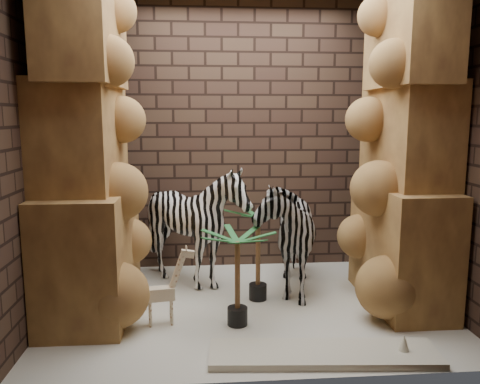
{
  "coord_description": "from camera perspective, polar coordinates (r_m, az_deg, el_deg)",
  "views": [
    {
      "loc": [
        -0.42,
        -4.15,
        1.74
      ],
      "look_at": [
        -0.07,
        0.15,
        1.04
      ],
      "focal_mm": 35.71,
      "sensor_mm": 36.0,
      "label": 1
    }
  ],
  "objects": [
    {
      "name": "zebra_left",
      "position": [
        4.88,
        -5.3,
        -4.72
      ],
      "size": [
        1.06,
        1.3,
        1.15
      ],
      "primitive_type": "imported",
      "rotation": [
        0.0,
        0.0,
        0.03
      ],
      "color": "white",
      "rests_on": "floor"
    },
    {
      "name": "wall_back",
      "position": [
        5.42,
        -0.22,
        6.62
      ],
      "size": [
        3.5,
        0.0,
        3.5
      ],
      "primitive_type": "plane",
      "rotation": [
        1.57,
        0.0,
        0.0
      ],
      "color": "#37241D",
      "rests_on": "ground"
    },
    {
      "name": "wall_right",
      "position": [
        4.68,
        23.04,
        5.51
      ],
      "size": [
        0.0,
        3.0,
        3.0
      ],
      "primitive_type": "plane",
      "rotation": [
        1.57,
        0.0,
        -1.57
      ],
      "color": "#37241D",
      "rests_on": "ground"
    },
    {
      "name": "giraffe_toy",
      "position": [
        4.09,
        -9.52,
        -10.94
      ],
      "size": [
        0.37,
        0.17,
        0.69
      ],
      "primitive_type": null,
      "rotation": [
        0.0,
        0.0,
        0.14
      ],
      "color": "beige",
      "rests_on": "floor"
    },
    {
      "name": "floor",
      "position": [
        4.51,
        1.05,
        -13.5
      ],
      "size": [
        3.5,
        3.5,
        0.0
      ],
      "primitive_type": "plane",
      "color": "silver",
      "rests_on": "ground"
    },
    {
      "name": "palm_back",
      "position": [
        4.01,
        -0.31,
        -10.22
      ],
      "size": [
        0.36,
        0.36,
        0.82
      ],
      "primitive_type": null,
      "color": "#1A5429",
      "rests_on": "floor"
    },
    {
      "name": "rock_pillar_right",
      "position": [
        4.54,
        19.33,
        5.63
      ],
      "size": [
        0.58,
        1.25,
        3.0
      ],
      "primitive_type": null,
      "color": "tan",
      "rests_on": "floor"
    },
    {
      "name": "palm_front",
      "position": [
        4.53,
        2.17,
        -7.35
      ],
      "size": [
        0.36,
        0.36,
        0.9
      ],
      "primitive_type": null,
      "color": "#1A5429",
      "rests_on": "floor"
    },
    {
      "name": "wall_left",
      "position": [
        4.36,
        -22.53,
        5.32
      ],
      "size": [
        0.0,
        3.0,
        3.0
      ],
      "primitive_type": "plane",
      "rotation": [
        1.57,
        0.0,
        1.57
      ],
      "color": "#37241D",
      "rests_on": "ground"
    },
    {
      "name": "zebra_right",
      "position": [
        4.77,
        5.3,
        -3.73
      ],
      "size": [
        0.76,
        1.22,
        1.36
      ],
      "primitive_type": "imported",
      "rotation": [
        0.0,
        0.0,
        -0.13
      ],
      "color": "white",
      "rests_on": "floor"
    },
    {
      "name": "wall_front",
      "position": [
        2.94,
        3.56,
        4.48
      ],
      "size": [
        3.5,
        0.0,
        3.5
      ],
      "primitive_type": "plane",
      "rotation": [
        -1.57,
        0.0,
        0.0
      ],
      "color": "#37241D",
      "rests_on": "ground"
    },
    {
      "name": "rock_pillar_left",
      "position": [
        4.27,
        -18.03,
        5.5
      ],
      "size": [
        0.68,
        1.3,
        3.0
      ],
      "primitive_type": null,
      "color": "tan",
      "rests_on": "floor"
    },
    {
      "name": "surfboard",
      "position": [
        3.71,
        9.97,
        -18.51
      ],
      "size": [
        1.69,
        0.53,
        0.05
      ],
      "primitive_type": "cube",
      "rotation": [
        0.0,
        0.0,
        -0.07
      ],
      "color": "beige",
      "rests_on": "floor"
    }
  ]
}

